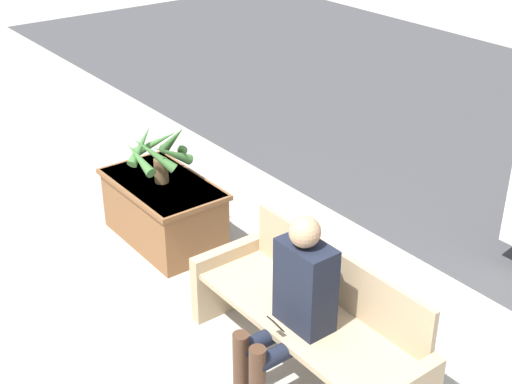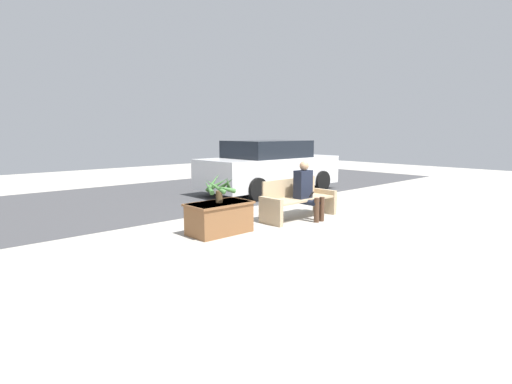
# 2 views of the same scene
# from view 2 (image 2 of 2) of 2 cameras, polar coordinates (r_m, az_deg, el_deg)

# --- Properties ---
(ground_plane) EXTENTS (30.00, 30.00, 0.00)m
(ground_plane) POSITION_cam_2_polar(r_m,az_deg,el_deg) (7.84, 11.20, -4.77)
(ground_plane) COLOR #ADA89E
(road_surface) EXTENTS (20.00, 6.00, 0.01)m
(road_surface) POSITION_cam_2_polar(r_m,az_deg,el_deg) (11.92, -10.99, -0.21)
(road_surface) COLOR #424244
(road_surface) RESTS_ON ground_plane
(bench) EXTENTS (1.79, 0.59, 0.81)m
(bench) POSITION_cam_2_polar(r_m,az_deg,el_deg) (8.38, 5.94, -1.13)
(bench) COLOR tan
(bench) RESTS_ON ground_plane
(person_seated) EXTENTS (0.37, 0.60, 1.20)m
(person_seated) POSITION_cam_2_polar(r_m,az_deg,el_deg) (8.25, 7.23, 0.50)
(person_seated) COLOR black
(person_seated) RESTS_ON ground_plane
(planter_box) EXTENTS (1.14, 0.66, 0.56)m
(planter_box) POSITION_cam_2_polar(r_m,az_deg,el_deg) (7.10, -5.25, -3.57)
(planter_box) COLOR brown
(planter_box) RESTS_ON ground_plane
(potted_plant) EXTENTS (0.57, 0.57, 0.52)m
(potted_plant) POSITION_cam_2_polar(r_m,az_deg,el_deg) (7.01, -5.26, 0.77)
(potted_plant) COLOR brown
(potted_plant) RESTS_ON planter_box
(parked_car) EXTENTS (4.38, 1.98, 1.54)m
(parked_car) POSITION_cam_2_polar(r_m,az_deg,el_deg) (11.90, 1.91, 3.58)
(parked_car) COLOR silver
(parked_car) RESTS_ON ground_plane
(bollard_post) EXTENTS (0.09, 0.09, 0.63)m
(bollard_post) POSITION_cam_2_polar(r_m,az_deg,el_deg) (10.36, 6.84, 0.39)
(bollard_post) COLOR black
(bollard_post) RESTS_ON ground_plane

